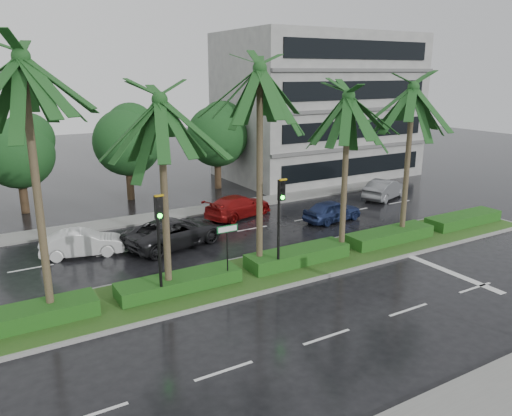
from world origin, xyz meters
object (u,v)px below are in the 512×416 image
car_blue (332,211)px  car_darkgrey (175,232)px  car_red (238,206)px  car_white (82,243)px  street_sign (227,240)px  car_grey (385,189)px  signal_median_left (159,232)px

car_blue → car_darkgrey: bearing=80.4°
car_red → car_darkgrey: bearing=101.2°
car_darkgrey → car_red: 6.29m
car_white → car_blue: bearing=-84.3°
street_sign → car_red: street_sign is taller
car_white → car_darkgrey: (4.50, -0.97, 0.09)m
street_sign → car_grey: street_sign is taller
signal_median_left → car_darkgrey: 7.28m
car_grey → signal_median_left: bearing=92.1°
car_grey → street_sign: bearing=95.1°
car_darkgrey → car_grey: car_darkgrey is taller
signal_median_left → car_darkgrey: (3.00, 6.24, -2.24)m
car_red → car_white: bearing=84.0°
signal_median_left → car_white: size_ratio=1.09×
car_darkgrey → car_red: car_darkgrey is taller
street_sign → car_darkgrey: bearing=90.0°
signal_median_left → street_sign: (3.00, 0.18, -0.87)m
street_sign → car_white: street_sign is taller
car_grey → car_darkgrey: bearing=76.1°
car_white → car_grey: bearing=-75.6°
signal_median_left → car_red: bearing=47.6°
car_white → street_sign: bearing=-135.1°
street_sign → car_grey: (16.87, 7.82, -1.41)m
street_sign → car_blue: bearing=28.2°
signal_median_left → car_blue: 14.32m
car_white → car_red: (10.00, 2.08, 0.04)m
car_darkgrey → car_grey: 16.96m
car_white → car_darkgrey: 4.60m
car_darkgrey → car_red: bearing=-74.8°
car_darkgrey → signal_median_left: bearing=140.5°
car_red → car_grey: 11.45m
car_grey → car_red: bearing=63.7°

